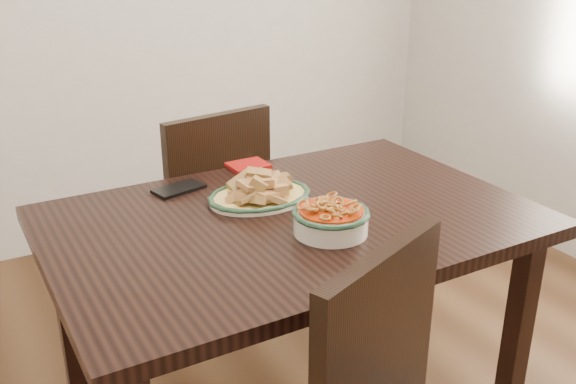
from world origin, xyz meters
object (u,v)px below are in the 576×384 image
fish_plate (259,186)px  dining_table (292,244)px  chair_far (206,209)px  smartphone (179,189)px  noodle_bowl (331,217)px

fish_plate → dining_table: bearing=-78.3°
chair_far → smartphone: size_ratio=5.93×
chair_far → noodle_bowl: size_ratio=4.40×
chair_far → noodle_bowl: 0.89m
chair_far → noodle_bowl: chair_far is taller
dining_table → chair_far: size_ratio=1.46×
chair_far → smartphone: (-0.23, -0.37, 0.26)m
chair_far → noodle_bowl: (0.00, -0.84, 0.29)m
fish_plate → chair_far: bearing=84.3°
chair_far → fish_plate: 0.63m
fish_plate → smartphone: fish_plate is taller
noodle_bowl → dining_table: bearing=101.9°
chair_far → fish_plate: bearing=76.0°
fish_plate → noodle_bowl: 0.29m
dining_table → fish_plate: size_ratio=4.35×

